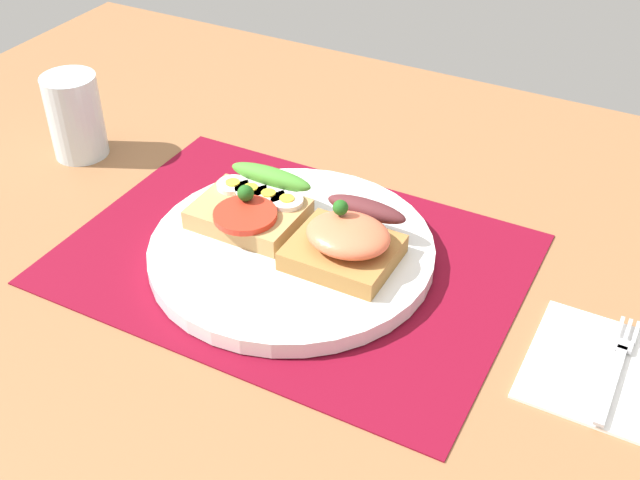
# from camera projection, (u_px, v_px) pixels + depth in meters

# --- Properties ---
(ground_plane) EXTENTS (1.20, 0.90, 0.03)m
(ground_plane) POSITION_uv_depth(u_px,v_px,m) (292.00, 273.00, 0.75)
(ground_plane) COLOR #8E5E3A
(placemat) EXTENTS (0.42, 0.30, 0.00)m
(placemat) POSITION_uv_depth(u_px,v_px,m) (292.00, 258.00, 0.74)
(placemat) COLOR maroon
(placemat) RESTS_ON ground_plane
(plate) EXTENTS (0.27, 0.27, 0.02)m
(plate) POSITION_uv_depth(u_px,v_px,m) (292.00, 250.00, 0.74)
(plate) COLOR white
(plate) RESTS_ON placemat
(sandwich_egg_tomato) EXTENTS (0.10, 0.10, 0.04)m
(sandwich_egg_tomato) POSITION_uv_depth(u_px,v_px,m) (253.00, 206.00, 0.76)
(sandwich_egg_tomato) COLOR tan
(sandwich_egg_tomato) RESTS_ON plate
(sandwich_salmon) EXTENTS (0.09, 0.10, 0.06)m
(sandwich_salmon) POSITION_uv_depth(u_px,v_px,m) (349.00, 238.00, 0.71)
(sandwich_salmon) COLOR #A27239
(sandwich_salmon) RESTS_ON plate
(napkin) EXTENTS (0.14, 0.12, 0.01)m
(napkin) POSITION_uv_depth(u_px,v_px,m) (615.00, 373.00, 0.62)
(napkin) COLOR white
(napkin) RESTS_ON ground_plane
(fork) EXTENTS (0.02, 0.13, 0.00)m
(fork) POSITION_uv_depth(u_px,v_px,m) (617.00, 365.00, 0.62)
(fork) COLOR #B7B7BC
(fork) RESTS_ON napkin
(drinking_glass) EXTENTS (0.06, 0.06, 0.09)m
(drinking_glass) POSITION_uv_depth(u_px,v_px,m) (75.00, 116.00, 0.87)
(drinking_glass) COLOR silver
(drinking_glass) RESTS_ON ground_plane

